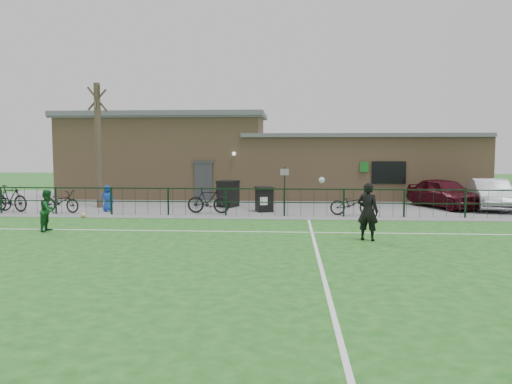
# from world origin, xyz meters

# --- Properties ---
(ground) EXTENTS (90.00, 90.00, 0.00)m
(ground) POSITION_xyz_m (0.00, 0.00, 0.00)
(ground) COLOR #1B5719
(ground) RESTS_ON ground
(paving_strip) EXTENTS (34.00, 13.00, 0.02)m
(paving_strip) POSITION_xyz_m (0.00, 13.50, 0.01)
(paving_strip) COLOR slate
(paving_strip) RESTS_ON ground
(pitch_line_touch) EXTENTS (28.00, 0.10, 0.01)m
(pitch_line_touch) POSITION_xyz_m (0.00, 7.80, 0.00)
(pitch_line_touch) COLOR white
(pitch_line_touch) RESTS_ON ground
(pitch_line_mid) EXTENTS (28.00, 0.10, 0.01)m
(pitch_line_mid) POSITION_xyz_m (0.00, 4.00, 0.00)
(pitch_line_mid) COLOR white
(pitch_line_mid) RESTS_ON ground
(pitch_line_perp) EXTENTS (0.10, 16.00, 0.01)m
(pitch_line_perp) POSITION_xyz_m (2.00, 0.00, 0.00)
(pitch_line_perp) COLOR white
(pitch_line_perp) RESTS_ON ground
(perimeter_fence) EXTENTS (28.00, 0.10, 1.20)m
(perimeter_fence) POSITION_xyz_m (0.00, 8.00, 0.60)
(perimeter_fence) COLOR black
(perimeter_fence) RESTS_ON ground
(bare_tree) EXTENTS (0.30, 0.30, 6.00)m
(bare_tree) POSITION_xyz_m (-8.00, 10.50, 3.00)
(bare_tree) COLOR #443529
(bare_tree) RESTS_ON ground
(wheelie_bin_left) EXTENTS (1.09, 1.14, 1.21)m
(wheelie_bin_left) POSITION_xyz_m (-1.80, 11.19, 0.62)
(wheelie_bin_left) COLOR black
(wheelie_bin_left) RESTS_ON paving_strip
(wheelie_bin_right) EXTENTS (0.88, 0.94, 1.03)m
(wheelie_bin_right) POSITION_xyz_m (0.07, 9.47, 0.54)
(wheelie_bin_right) COLOR black
(wheelie_bin_right) RESTS_ON paving_strip
(sign_post) EXTENTS (0.07, 0.07, 2.00)m
(sign_post) POSITION_xyz_m (0.98, 10.41, 1.02)
(sign_post) COLOR black
(sign_post) RESTS_ON paving_strip
(car_maroon) EXTENTS (3.20, 4.57, 1.44)m
(car_maroon) POSITION_xyz_m (8.68, 11.47, 0.74)
(car_maroon) COLOR #3F0B14
(car_maroon) RESTS_ON paving_strip
(car_silver) EXTENTS (2.30, 4.53, 1.43)m
(car_silver) POSITION_xyz_m (10.71, 11.14, 0.73)
(car_silver) COLOR #A9ACB1
(car_silver) RESTS_ON paving_strip
(bicycle_b) EXTENTS (2.07, 1.14, 1.20)m
(bicycle_b) POSITION_xyz_m (-11.49, 8.72, 0.62)
(bicycle_b) COLOR black
(bicycle_b) RESTS_ON paving_strip
(bicycle_c) EXTENTS (2.00, 1.11, 0.99)m
(bicycle_c) POSITION_xyz_m (-9.03, 8.54, 0.52)
(bicycle_c) COLOR black
(bicycle_c) RESTS_ON paving_strip
(bicycle_d) EXTENTS (1.93, 0.65, 1.15)m
(bicycle_d) POSITION_xyz_m (-2.36, 8.70, 0.59)
(bicycle_d) COLOR black
(bicycle_d) RESTS_ON paving_strip
(bicycle_e) EXTENTS (1.90, 0.69, 1.00)m
(bicycle_e) POSITION_xyz_m (3.92, 8.49, 0.52)
(bicycle_e) COLOR black
(bicycle_e) RESTS_ON paving_strip
(spectator_child) EXTENTS (0.63, 0.46, 1.20)m
(spectator_child) POSITION_xyz_m (-7.07, 9.02, 0.62)
(spectator_child) COLOR #1240AB
(spectator_child) RESTS_ON paving_strip
(goalkeeper_kick) EXTENTS (1.78, 2.96, 1.85)m
(goalkeeper_kick) POSITION_xyz_m (3.64, 2.68, 0.93)
(goalkeeper_kick) COLOR black
(goalkeeper_kick) RESTS_ON ground
(outfield_player) EXTENTS (0.55, 0.71, 1.45)m
(outfield_player) POSITION_xyz_m (-7.18, 3.68, 0.73)
(outfield_player) COLOR #164F21
(outfield_player) RESTS_ON ground
(ball_ground) EXTENTS (0.21, 0.21, 0.21)m
(ball_ground) POSITION_xyz_m (-7.37, 7.05, 0.11)
(ball_ground) COLOR white
(ball_ground) RESTS_ON ground
(clubhouse) EXTENTS (24.25, 5.40, 4.96)m
(clubhouse) POSITION_xyz_m (-0.88, 16.50, 2.22)
(clubhouse) COLOR #9D7E58
(clubhouse) RESTS_ON ground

